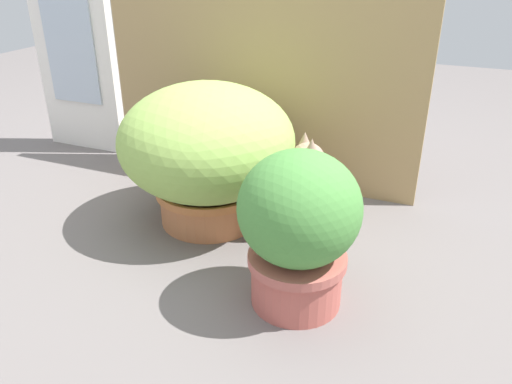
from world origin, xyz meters
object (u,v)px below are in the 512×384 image
Objects in this scene: grass_planter at (207,149)px; leafy_planter at (299,227)px; cat at (277,194)px; mushroom_ornament_pink at (214,208)px.

grass_planter is 0.50m from leafy_planter.
cat is at bearing 7.94° from grass_planter.
grass_planter reaches higher than mushroom_ornament_pink.
leafy_planter is at bearing -62.22° from cat.
leafy_planter is at bearing -33.39° from mushroom_ornament_pink.
leafy_planter is 0.44m from mushroom_ornament_pink.
grass_planter is 0.19m from mushroom_ornament_pink.
grass_planter is at bearing 143.30° from leafy_planter.
leafy_planter reaches higher than cat.
leafy_planter is (0.40, -0.30, -0.03)m from grass_planter.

